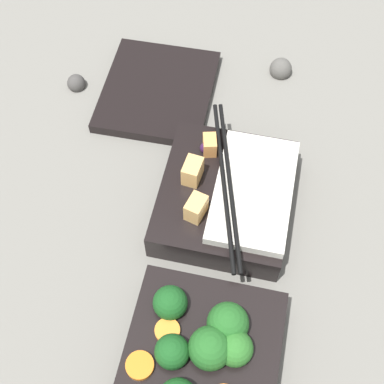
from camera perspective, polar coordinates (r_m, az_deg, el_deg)
ground_plane at (r=0.61m, az=0.96°, el=-9.00°), size 3.00×3.00×0.00m
bento_tray_vegetable at (r=0.55m, az=0.90°, el=-17.50°), size 0.17×0.15×0.07m
bento_tray_rice at (r=0.63m, az=3.83°, el=-0.40°), size 0.22×0.15×0.07m
bento_lid at (r=0.76m, az=-3.65°, el=10.71°), size 0.17×0.15×0.01m
pebble_0 at (r=0.79m, az=9.43°, el=12.81°), size 0.03×0.03×0.03m
pebble_1 at (r=0.78m, az=-12.23°, el=11.26°), size 0.03×0.03×0.03m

